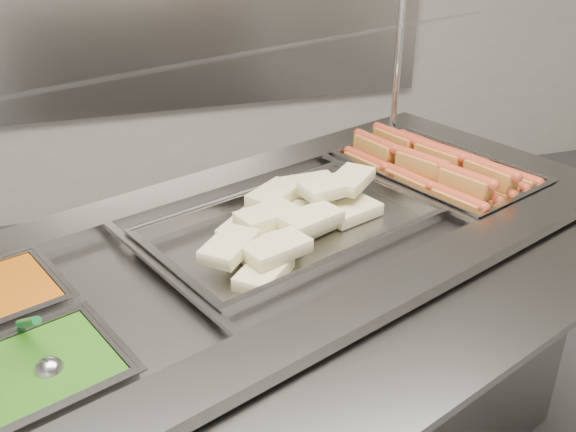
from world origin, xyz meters
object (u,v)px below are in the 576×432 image
object	(u,v)px
sneeze_guard	(216,65)
steam_counter	(274,372)
serving_spoon	(46,362)
pan_wraps	(291,232)
pan_hotdogs	(436,180)

from	to	relation	value
sneeze_guard	steam_counter	bearing A→B (deg)	-68.65
steam_counter	serving_spoon	size ratio (longest dim) A/B	11.92
serving_spoon	pan_wraps	bearing A→B (deg)	33.86
steam_counter	pan_hotdogs	world-z (taller)	pan_hotdogs
steam_counter	pan_wraps	size ratio (longest dim) A/B	2.64
serving_spoon	pan_hotdogs	bearing A→B (deg)	28.23
pan_wraps	serving_spoon	size ratio (longest dim) A/B	4.52
sneeze_guard	pan_wraps	bearing A→B (deg)	-53.31
sneeze_guard	pan_wraps	world-z (taller)	sneeze_guard
sneeze_guard	pan_hotdogs	size ratio (longest dim) A/B	2.58
sneeze_guard	pan_hotdogs	bearing A→B (deg)	2.06
steam_counter	pan_wraps	world-z (taller)	pan_wraps
pan_wraps	serving_spoon	bearing A→B (deg)	-146.14
sneeze_guard	pan_hotdogs	world-z (taller)	sneeze_guard
steam_counter	pan_hotdogs	xyz separation A→B (m)	(0.60, 0.23, 0.42)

